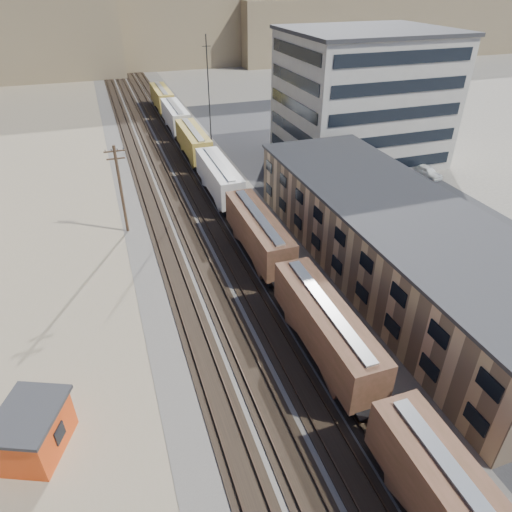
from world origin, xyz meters
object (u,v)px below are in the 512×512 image
object	(u,v)px
utility_pole_north	(121,188)
maintenance_shed	(34,431)
parked_car_blue	(331,165)
freight_train	(236,201)

from	to	relation	value
utility_pole_north	maintenance_shed	size ratio (longest dim) A/B	1.78
maintenance_shed	parked_car_blue	world-z (taller)	maintenance_shed
utility_pole_north	parked_car_blue	distance (m)	32.35
parked_car_blue	maintenance_shed	bearing A→B (deg)	-159.84
freight_train	utility_pole_north	size ratio (longest dim) A/B	11.97
freight_train	utility_pole_north	world-z (taller)	utility_pole_north
utility_pole_north	maintenance_shed	world-z (taller)	utility_pole_north
freight_train	utility_pole_north	xyz separation A→B (m)	(-12.30, 2.15, 2.50)
maintenance_shed	parked_car_blue	xyz separation A→B (m)	(38.47, 36.32, -1.06)
freight_train	maintenance_shed	size ratio (longest dim) A/B	21.28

